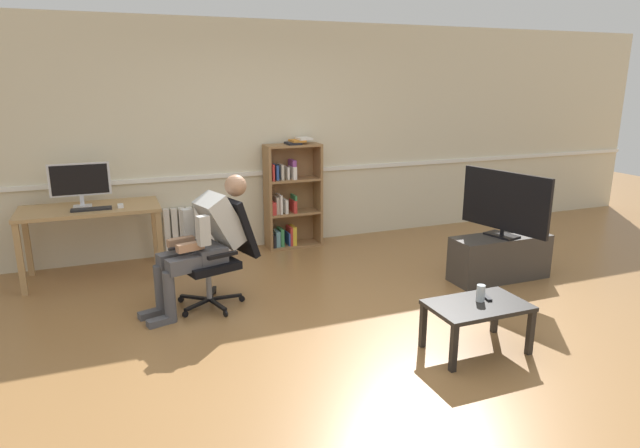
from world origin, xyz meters
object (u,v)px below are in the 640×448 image
at_px(computer_desk, 90,217).
at_px(tv_screen, 505,203).
at_px(office_chair, 221,249).
at_px(person_seated, 205,239).
at_px(keyboard, 91,209).
at_px(tv_stand, 500,258).
at_px(imac_monitor, 80,181).
at_px(coffee_table, 477,310).
at_px(radiator, 201,230).
at_px(drinking_glass, 481,293).
at_px(spare_remote, 486,297).
at_px(computer_mouse, 121,206).
at_px(bookshelf, 290,198).

xyz_separation_m(computer_desk, tv_screen, (3.92, -1.63, 0.16)).
bearing_deg(office_chair, person_seated, -90.00).
bearing_deg(keyboard, tv_stand, -20.91).
bearing_deg(person_seated, imac_monitor, -158.19).
bearing_deg(person_seated, coffee_table, 31.46).
distance_m(radiator, office_chair, 1.59).
height_order(tv_stand, drinking_glass, drinking_glass).
bearing_deg(radiator, tv_screen, -36.40).
height_order(radiator, spare_remote, radiator).
distance_m(imac_monitor, drinking_glass, 4.07).
distance_m(keyboard, coffee_table, 3.83).
xyz_separation_m(imac_monitor, office_chair, (1.18, -1.26, -0.49)).
distance_m(computer_mouse, person_seated, 1.29).
bearing_deg(spare_remote, coffee_table, 42.12).
relative_size(imac_monitor, bookshelf, 0.44).
xyz_separation_m(imac_monitor, person_seated, (1.02, -1.30, -0.37)).
relative_size(imac_monitor, tv_screen, 0.59).
distance_m(computer_mouse, tv_stand, 3.96).
bearing_deg(office_chair, computer_desk, -153.04).
bearing_deg(computer_mouse, keyboard, -175.87).
height_order(computer_mouse, drinking_glass, computer_mouse).
bearing_deg(bookshelf, spare_remote, -79.28).
bearing_deg(computer_desk, drinking_glass, -45.19).
distance_m(person_seated, drinking_glass, 2.40).
distance_m(bookshelf, drinking_glass, 3.12).
bearing_deg(tv_stand, radiator, 143.58).
relative_size(computer_mouse, drinking_glass, 0.77).
bearing_deg(drinking_glass, spare_remote, 21.94).
bearing_deg(tv_stand, person_seated, 172.22).
height_order(imac_monitor, computer_mouse, imac_monitor).
bearing_deg(drinking_glass, radiator, 116.49).
bearing_deg(imac_monitor, keyboard, -68.32).
bearing_deg(person_seated, radiator, 155.70).
bearing_deg(keyboard, person_seated, -49.20).
bearing_deg(person_seated, keyboard, -155.54).
bearing_deg(radiator, coffee_table, -64.43).
bearing_deg(keyboard, drinking_glass, -43.96).
bearing_deg(coffee_table, tv_screen, 44.84).
bearing_deg(computer_desk, tv_stand, -22.56).
bearing_deg(spare_remote, radiator, -48.39).
xyz_separation_m(bookshelf, person_seated, (-1.31, -1.52, 0.03)).
height_order(computer_mouse, person_seated, person_seated).
distance_m(bookshelf, office_chair, 1.88).
distance_m(keyboard, radiator, 1.36).
bearing_deg(person_seated, tv_screen, 65.89).
bearing_deg(tv_screen, computer_desk, 53.87).
height_order(person_seated, coffee_table, person_seated).
xyz_separation_m(imac_monitor, radiator, (1.25, 0.31, -0.73)).
relative_size(bookshelf, person_seated, 1.13).
relative_size(keyboard, computer_mouse, 3.86).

